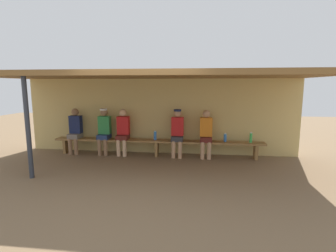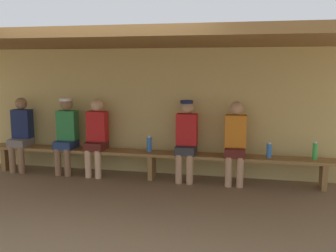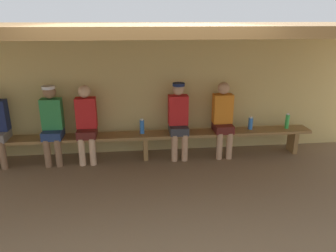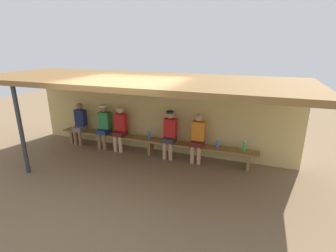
# 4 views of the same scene
# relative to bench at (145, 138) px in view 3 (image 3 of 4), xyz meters

# --- Properties ---
(ground_plane) EXTENTS (24.00, 24.00, 0.00)m
(ground_plane) POSITION_rel_bench_xyz_m (0.00, -1.55, -0.39)
(ground_plane) COLOR brown
(back_wall) EXTENTS (8.00, 0.20, 2.20)m
(back_wall) POSITION_rel_bench_xyz_m (0.00, 0.45, 0.71)
(back_wall) COLOR tan
(back_wall) RESTS_ON ground
(dugout_roof) EXTENTS (8.00, 2.80, 0.12)m
(dugout_roof) POSITION_rel_bench_xyz_m (0.00, -0.85, 1.87)
(dugout_roof) COLOR brown
(dugout_roof) RESTS_ON back_wall
(bench) EXTENTS (6.00, 0.36, 0.46)m
(bench) POSITION_rel_bench_xyz_m (0.00, 0.00, 0.00)
(bench) COLOR olive
(bench) RESTS_ON ground
(player_in_white) EXTENTS (0.34, 0.42, 1.34)m
(player_in_white) POSITION_rel_bench_xyz_m (-1.56, 0.00, 0.36)
(player_in_white) COLOR navy
(player_in_white) RESTS_ON ground
(player_with_sunglasses) EXTENTS (0.34, 0.42, 1.34)m
(player_with_sunglasses) POSITION_rel_bench_xyz_m (-0.99, 0.00, 0.34)
(player_with_sunglasses) COLOR #591E19
(player_with_sunglasses) RESTS_ON ground
(player_leftmost) EXTENTS (0.34, 0.42, 1.34)m
(player_leftmost) POSITION_rel_bench_xyz_m (1.39, 0.00, 0.34)
(player_leftmost) COLOR #591E19
(player_leftmost) RESTS_ON ground
(player_in_red) EXTENTS (0.34, 0.42, 1.34)m
(player_in_red) POSITION_rel_bench_xyz_m (0.59, 0.00, 0.36)
(player_in_red) COLOR #333338
(player_in_red) RESTS_ON ground
(water_bottle_orange) EXTENTS (0.08, 0.08, 0.24)m
(water_bottle_orange) POSITION_rel_bench_xyz_m (1.92, 0.04, 0.19)
(water_bottle_orange) COLOR blue
(water_bottle_orange) RESTS_ON bench
(water_bottle_green) EXTENTS (0.07, 0.07, 0.28)m
(water_bottle_green) POSITION_rel_bench_xyz_m (2.61, 0.02, 0.21)
(water_bottle_green) COLOR green
(water_bottle_green) RESTS_ON bench
(water_bottle_clear) EXTENTS (0.08, 0.08, 0.27)m
(water_bottle_clear) POSITION_rel_bench_xyz_m (-0.05, 0.03, 0.20)
(water_bottle_clear) COLOR blue
(water_bottle_clear) RESTS_ON bench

